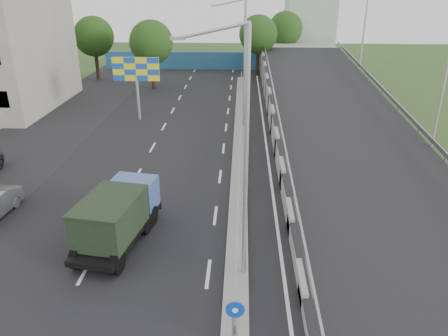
# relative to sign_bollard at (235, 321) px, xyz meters

# --- Properties ---
(road_surface) EXTENTS (26.00, 90.00, 0.04)m
(road_surface) POSITION_rel_sign_bollard_xyz_m (-3.00, 17.83, -1.03)
(road_surface) COLOR black
(road_surface) RESTS_ON ground
(parking_strip) EXTENTS (8.00, 90.00, 0.05)m
(parking_strip) POSITION_rel_sign_bollard_xyz_m (-16.00, 17.83, -1.03)
(parking_strip) COLOR black
(parking_strip) RESTS_ON ground
(median) EXTENTS (1.00, 44.00, 0.20)m
(median) POSITION_rel_sign_bollard_xyz_m (0.00, 21.83, -0.93)
(median) COLOR gray
(median) RESTS_ON ground
(overpass_ramp) EXTENTS (10.00, 50.00, 3.50)m
(overpass_ramp) POSITION_rel_sign_bollard_xyz_m (7.50, 21.83, 0.72)
(overpass_ramp) COLOR gray
(overpass_ramp) RESTS_ON ground
(median_guardrail) EXTENTS (0.09, 44.00, 0.71)m
(median_guardrail) POSITION_rel_sign_bollard_xyz_m (0.00, 21.83, -0.28)
(median_guardrail) COLOR gray
(median_guardrail) RESTS_ON median
(sign_bollard) EXTENTS (0.64, 0.23, 1.67)m
(sign_bollard) POSITION_rel_sign_bollard_xyz_m (0.00, 0.00, 0.00)
(sign_bollard) COLOR black
(sign_bollard) RESTS_ON median
(lamp_post_near) EXTENTS (2.74, 0.18, 10.08)m
(lamp_post_near) POSITION_rel_sign_bollard_xyz_m (0.11, 3.83, 4.77)
(lamp_post_near) COLOR #B2B5B7
(lamp_post_near) RESTS_ON median
(lamp_post_mid) EXTENTS (2.74, 0.18, 10.08)m
(lamp_post_mid) POSITION_rel_sign_bollard_xyz_m (0.11, 23.83, 4.77)
(lamp_post_mid) COLOR #B2B5B7
(lamp_post_mid) RESTS_ON median
(lamp_post_far) EXTENTS (2.74, 0.18, 10.08)m
(lamp_post_far) POSITION_rel_sign_bollard_xyz_m (0.11, 43.83, 4.77)
(lamp_post_far) COLOR #B2B5B7
(lamp_post_far) RESTS_ON median
(blue_wall) EXTENTS (30.00, 0.50, 2.40)m
(blue_wall) POSITION_rel_sign_bollard_xyz_m (-4.00, 49.83, 0.17)
(blue_wall) COLOR #216079
(blue_wall) RESTS_ON ground
(church) EXTENTS (7.00, 7.00, 13.80)m
(church) POSITION_rel_sign_bollard_xyz_m (10.00, 57.83, 4.28)
(church) COLOR #B2CCAD
(church) RESTS_ON ground
(billboard) EXTENTS (4.00, 0.24, 5.50)m
(billboard) POSITION_rel_sign_bollard_xyz_m (-9.00, 25.83, 3.15)
(billboard) COLOR #B2B5B7
(billboard) RESTS_ON ground
(tree_left_mid) EXTENTS (4.80, 4.80, 7.60)m
(tree_left_mid) POSITION_rel_sign_bollard_xyz_m (-10.00, 37.83, 4.14)
(tree_left_mid) COLOR black
(tree_left_mid) RESTS_ON ground
(tree_median_far) EXTENTS (4.80, 4.80, 7.60)m
(tree_median_far) POSITION_rel_sign_bollard_xyz_m (2.00, 45.83, 4.14)
(tree_median_far) COLOR black
(tree_median_far) RESTS_ON ground
(tree_left_far) EXTENTS (4.80, 4.80, 7.60)m
(tree_left_far) POSITION_rel_sign_bollard_xyz_m (-18.00, 42.83, 4.14)
(tree_left_far) COLOR black
(tree_left_far) RESTS_ON ground
(tree_ramp_far) EXTENTS (4.80, 4.80, 7.60)m
(tree_ramp_far) POSITION_rel_sign_bollard_xyz_m (6.00, 52.83, 4.14)
(tree_ramp_far) COLOR black
(tree_ramp_far) RESTS_ON ground
(dump_truck) EXTENTS (3.10, 6.21, 2.62)m
(dump_truck) POSITION_rel_sign_bollard_xyz_m (-5.58, 6.22, 0.41)
(dump_truck) COLOR black
(dump_truck) RESTS_ON ground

